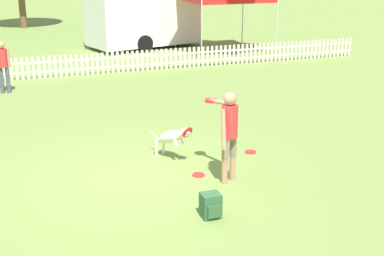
# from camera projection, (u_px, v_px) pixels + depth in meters

# --- Properties ---
(ground_plane) EXTENTS (240.00, 240.00, 0.00)m
(ground_plane) POSITION_uv_depth(u_px,v_px,m) (136.00, 177.00, 9.59)
(ground_plane) COLOR olive
(handler_person) EXTENTS (0.41, 1.07, 1.61)m
(handler_person) POSITION_uv_depth(u_px,v_px,m) (228.00, 126.00, 9.11)
(handler_person) COLOR tan
(handler_person) RESTS_ON ground_plane
(leaping_dog) EXTENTS (0.60, 1.12, 0.77)m
(leaping_dog) POSITION_uv_depth(u_px,v_px,m) (172.00, 137.00, 10.28)
(leaping_dog) COLOR beige
(leaping_dog) RESTS_ON ground_plane
(frisbee_near_handler) EXTENTS (0.23, 0.23, 0.02)m
(frisbee_near_handler) POSITION_uv_depth(u_px,v_px,m) (209.00, 201.00, 8.62)
(frisbee_near_handler) COLOR red
(frisbee_near_handler) RESTS_ON ground_plane
(frisbee_near_dog) EXTENTS (0.23, 0.23, 0.02)m
(frisbee_near_dog) POSITION_uv_depth(u_px,v_px,m) (199.00, 175.00, 9.64)
(frisbee_near_dog) COLOR red
(frisbee_near_dog) RESTS_ON ground_plane
(frisbee_midfield) EXTENTS (0.23, 0.23, 0.02)m
(frisbee_midfield) POSITION_uv_depth(u_px,v_px,m) (251.00, 152.00, 10.76)
(frisbee_midfield) COLOR red
(frisbee_midfield) RESTS_ON ground_plane
(backpack_on_grass) EXTENTS (0.29, 0.29, 0.38)m
(backpack_on_grass) POSITION_uv_depth(u_px,v_px,m) (211.00, 206.00, 8.06)
(backpack_on_grass) COLOR #2D5633
(backpack_on_grass) RESTS_ON ground_plane
(picket_fence) EXTENTS (21.84, 0.04, 0.71)m
(picket_fence) POSITION_uv_depth(u_px,v_px,m) (69.00, 65.00, 17.39)
(picket_fence) COLOR beige
(picket_fence) RESTS_ON ground_plane
(spectator_standing) EXTENTS (0.41, 0.27, 1.48)m
(spectator_standing) POSITION_uv_depth(u_px,v_px,m) (3.00, 63.00, 15.13)
(spectator_standing) COLOR #474C5B
(spectator_standing) RESTS_ON ground_plane
(equipment_trailer) EXTENTS (5.45, 3.22, 2.64)m
(equipment_trailer) POSITION_uv_depth(u_px,v_px,m) (143.00, 14.00, 22.58)
(equipment_trailer) COLOR white
(equipment_trailer) RESTS_ON ground_plane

